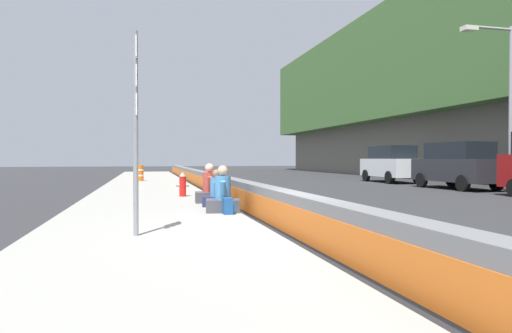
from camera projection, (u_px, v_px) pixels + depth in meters
name	position (u px, v px, depth m)	size (l,w,h in m)	color
ground_plane	(297.00, 238.00, 8.56)	(160.00, 160.00, 0.00)	#2B2B2D
sidewalk_strip	(153.00, 240.00, 7.93)	(80.00, 4.40, 0.14)	gray
jersey_barrier	(297.00, 216.00, 8.55)	(76.00, 0.45, 0.85)	slate
route_sign_post	(136.00, 117.00, 7.98)	(0.44, 0.09, 3.60)	gray
fire_hydrant	(183.00, 184.00, 16.28)	(0.26, 0.46, 0.88)	red
seated_person_foreground	(223.00, 197.00, 11.59)	(0.83, 0.94, 1.19)	#424247
seated_person_middle	(217.00, 195.00, 12.95)	(0.79, 0.88, 1.05)	#23284C
seated_person_rear	(209.00, 190.00, 14.06)	(0.80, 0.92, 1.21)	#424247
backpack	(228.00, 206.00, 11.10)	(0.32, 0.28, 0.40)	navy
construction_barrel	(139.00, 173.00, 27.49)	(0.54, 0.54, 0.95)	orange
street_lamp	(503.00, 91.00, 20.57)	(0.44, 2.68, 7.51)	#9E9EA3
parked_car_third	(457.00, 165.00, 22.23)	(4.84, 2.15, 2.28)	#28282D
parked_car_fourth	(391.00, 164.00, 28.41)	(4.86, 2.18, 2.28)	silver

